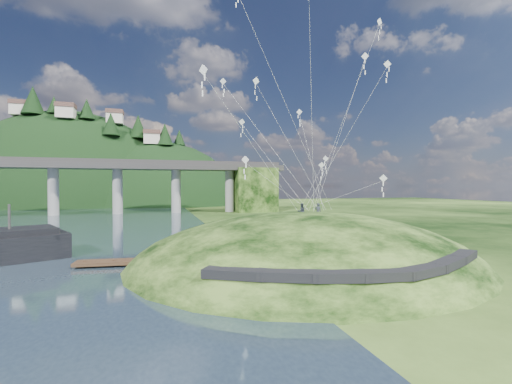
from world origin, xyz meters
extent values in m
plane|color=black|center=(0.00, 0.00, 0.00)|extent=(320.00, 320.00, 0.00)
ellipsoid|color=black|center=(8.00, 2.00, -1.50)|extent=(36.00, 32.00, 13.00)
cube|color=black|center=(-1.50, -8.00, 2.03)|extent=(4.32, 3.62, 0.71)
cube|color=black|center=(1.50, -9.65, 2.09)|extent=(4.10, 2.97, 0.61)
cube|color=black|center=(4.50, -10.65, 2.08)|extent=(3.85, 2.37, 0.62)
cube|color=black|center=(7.50, -11.10, 2.04)|extent=(3.62, 1.83, 0.66)
cube|color=black|center=(10.50, -10.90, 2.05)|extent=(3.82, 2.27, 0.68)
cube|color=black|center=(13.50, -9.95, 2.14)|extent=(4.11, 2.97, 0.71)
cube|color=black|center=(16.50, -8.40, 2.16)|extent=(4.26, 3.43, 0.66)
cylinder|color=gray|center=(-32.00, 70.00, 6.50)|extent=(2.60, 2.60, 13.00)
cylinder|color=gray|center=(-16.50, 70.00, 6.50)|extent=(2.60, 2.60, 13.00)
cylinder|color=gray|center=(-1.00, 70.00, 6.50)|extent=(2.60, 2.60, 13.00)
cylinder|color=gray|center=(14.50, 70.00, 6.50)|extent=(2.60, 2.60, 13.00)
cube|color=black|center=(22.00, 70.00, 6.50)|extent=(12.00, 11.00, 13.00)
ellipsoid|color=black|center=(-40.00, 126.00, -6.00)|extent=(96.00, 68.00, 88.00)
ellipsoid|color=black|center=(-5.00, 118.00, -10.00)|extent=(76.00, 56.00, 72.00)
cone|color=black|center=(-49.87, 114.63, 39.23)|extent=(8.01, 8.01, 10.54)
cone|color=black|center=(-42.87, 114.06, 37.88)|extent=(4.97, 4.97, 6.54)
cone|color=black|center=(-31.40, 112.04, 36.68)|extent=(5.83, 5.83, 7.67)
cone|color=black|center=(-22.45, 107.08, 30.58)|extent=(6.47, 6.47, 8.51)
cone|color=black|center=(-13.22, 113.99, 31.23)|extent=(7.13, 7.13, 9.38)
cone|color=black|center=(-3.12, 109.03, 27.87)|extent=(6.56, 6.56, 8.63)
cone|color=black|center=(2.77, 114.63, 27.68)|extent=(4.88, 4.88, 6.42)
cube|color=beige|center=(-55.00, 118.00, 35.99)|extent=(6.00, 5.00, 4.00)
cube|color=brown|center=(-55.00, 118.00, 38.69)|extent=(6.40, 5.40, 1.60)
cube|color=beige|center=(-38.00, 110.00, 34.28)|extent=(6.00, 5.00, 4.00)
cube|color=brown|center=(-38.00, 110.00, 36.98)|extent=(6.40, 5.40, 1.60)
cube|color=beige|center=(-22.00, 116.00, 34.18)|extent=(6.00, 5.00, 4.00)
cube|color=brown|center=(-22.00, 116.00, 36.88)|extent=(6.40, 5.40, 1.60)
cube|color=beige|center=(-8.00, 110.00, 25.88)|extent=(6.00, 5.00, 4.00)
cube|color=brown|center=(-8.00, 110.00, 28.58)|extent=(6.40, 5.40, 1.60)
cube|color=black|center=(-19.94, 11.53, 2.94)|extent=(7.67, 7.17, 0.61)
cylinder|color=#2D2B2B|center=(-20.86, 11.10, 4.26)|extent=(0.24, 0.24, 3.05)
cube|color=#362316|center=(-7.68, 5.16, 0.39)|extent=(12.39, 3.15, 0.31)
cylinder|color=#362316|center=(-12.91, 5.69, 0.18)|extent=(0.26, 0.26, 0.88)
cylinder|color=#362316|center=(-10.29, 5.42, 0.18)|extent=(0.26, 0.26, 0.88)
cylinder|color=#362316|center=(-7.68, 5.16, 0.18)|extent=(0.26, 0.26, 0.88)
cylinder|color=#362316|center=(-5.07, 4.90, 0.18)|extent=(0.26, 0.26, 0.88)
cylinder|color=#362316|center=(-2.45, 4.63, 0.18)|extent=(0.26, 0.26, 0.88)
imported|color=#292E37|center=(10.33, 3.87, 5.82)|extent=(0.76, 0.59, 1.83)
imported|color=#292E37|center=(8.23, 3.46, 5.86)|extent=(0.94, 0.77, 1.78)
cube|color=silver|center=(14.36, -2.22, 19.01)|extent=(0.69, 0.26, 0.70)
cube|color=silver|center=(14.36, -2.22, 18.51)|extent=(0.09, 0.02, 0.41)
cube|color=silver|center=(14.36, -2.22, 18.00)|extent=(0.09, 0.02, 0.41)
cube|color=silver|center=(14.36, -2.22, 17.49)|extent=(0.09, 0.02, 0.41)
cube|color=silver|center=(14.35, 10.92, 10.38)|extent=(0.81, 0.30, 0.78)
cube|color=silver|center=(14.35, 10.92, 9.81)|extent=(0.11, 0.03, 0.47)
cube|color=silver|center=(14.35, 10.92, 9.23)|extent=(0.11, 0.03, 0.47)
cube|color=silver|center=(14.35, 10.92, 8.65)|extent=(0.11, 0.03, 0.47)
cube|color=silver|center=(0.17, -1.27, 23.29)|extent=(0.09, 0.05, 0.41)
cube|color=silver|center=(0.17, -1.27, 22.79)|extent=(0.09, 0.05, 0.41)
cube|color=silver|center=(1.11, 9.75, 19.79)|extent=(0.74, 0.29, 0.72)
cube|color=silver|center=(1.11, 9.75, 19.26)|extent=(0.10, 0.03, 0.43)
cube|color=silver|center=(1.11, 9.75, 18.73)|extent=(0.10, 0.03, 0.43)
cube|color=silver|center=(1.11, 9.75, 18.20)|extent=(0.10, 0.03, 0.43)
cube|color=silver|center=(8.76, 5.31, 15.79)|extent=(0.53, 0.45, 0.65)
cube|color=silver|center=(8.76, 5.31, 15.32)|extent=(0.08, 0.05, 0.38)
cube|color=silver|center=(8.76, 5.31, 14.85)|extent=(0.08, 0.05, 0.38)
cube|color=silver|center=(8.76, 5.31, 14.38)|extent=(0.08, 0.05, 0.38)
cube|color=silver|center=(16.40, 4.40, 22.36)|extent=(0.77, 0.41, 0.83)
cube|color=silver|center=(16.40, 4.40, 21.77)|extent=(0.11, 0.05, 0.48)
cube|color=silver|center=(16.40, 4.40, 21.17)|extent=(0.11, 0.05, 0.48)
cube|color=silver|center=(16.40, 4.40, 20.58)|extent=(0.11, 0.05, 0.48)
cube|color=silver|center=(17.07, 1.89, 8.49)|extent=(0.64, 0.61, 0.82)
cube|color=silver|center=(17.07, 1.89, 7.89)|extent=(0.11, 0.07, 0.49)
cube|color=silver|center=(17.07, 1.89, 7.30)|extent=(0.11, 0.07, 0.49)
cube|color=silver|center=(17.07, 1.89, 6.70)|extent=(0.11, 0.07, 0.49)
cube|color=silver|center=(3.90, 5.66, 18.86)|extent=(0.81, 0.34, 0.83)
cube|color=silver|center=(3.90, 5.66, 18.26)|extent=(0.10, 0.08, 0.49)
cube|color=silver|center=(3.90, 5.66, 17.66)|extent=(0.10, 0.08, 0.49)
cube|color=silver|center=(3.90, 5.66, 17.06)|extent=(0.10, 0.08, 0.49)
cube|color=silver|center=(-2.76, -2.29, 16.82)|extent=(0.62, 0.65, 0.83)
cube|color=silver|center=(-2.76, -2.29, 16.21)|extent=(0.11, 0.07, 0.50)
cube|color=silver|center=(-2.76, -2.29, 15.61)|extent=(0.11, 0.07, 0.50)
cube|color=silver|center=(-2.76, -2.29, 15.00)|extent=(0.11, 0.07, 0.50)
cube|color=silver|center=(15.49, 11.95, 11.34)|extent=(0.49, 0.73, 0.81)
cube|color=silver|center=(15.49, 11.95, 10.74)|extent=(0.10, 0.08, 0.49)
cube|color=silver|center=(15.49, 11.95, 10.14)|extent=(0.10, 0.08, 0.49)
cube|color=silver|center=(15.49, 11.95, 9.55)|extent=(0.10, 0.08, 0.49)
cube|color=silver|center=(2.61, 5.24, 10.40)|extent=(0.71, 0.55, 0.84)
cube|color=silver|center=(2.61, 5.24, 9.80)|extent=(0.11, 0.06, 0.49)
cube|color=silver|center=(2.61, 5.24, 9.20)|extent=(0.11, 0.06, 0.49)
cube|color=silver|center=(2.61, 5.24, 8.59)|extent=(0.11, 0.06, 0.49)
cube|color=silver|center=(14.54, -0.76, 23.61)|extent=(0.71, 0.26, 0.73)
cube|color=silver|center=(14.54, -0.76, 23.09)|extent=(0.09, 0.06, 0.43)
cube|color=silver|center=(14.54, -0.76, 22.57)|extent=(0.09, 0.06, 0.43)
cube|color=silver|center=(14.54, -0.76, 22.04)|extent=(0.09, 0.06, 0.43)
cube|color=silver|center=(3.34, 9.71, 15.21)|extent=(0.75, 0.28, 0.72)
cube|color=silver|center=(3.34, 9.71, 14.68)|extent=(0.10, 0.05, 0.43)
cube|color=silver|center=(3.34, 9.71, 14.15)|extent=(0.10, 0.05, 0.43)
cube|color=silver|center=(3.34, 9.71, 13.62)|extent=(0.10, 0.05, 0.43)
camera|label=1|loc=(-6.36, -29.53, 7.65)|focal=24.00mm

